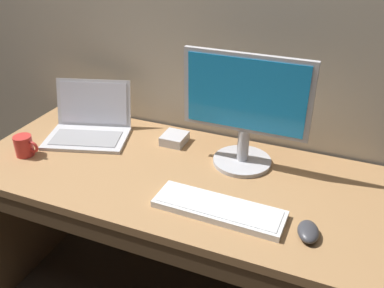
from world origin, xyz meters
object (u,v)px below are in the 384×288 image
(external_drive_box, at_px, (174,139))
(computer_mouse, at_px, (308,232))
(wired_keyboard, at_px, (219,209))
(laptop_silver, at_px, (89,128))
(external_monitor, at_px, (245,112))
(coffee_mug, at_px, (24,146))

(external_drive_box, bearing_deg, computer_mouse, -31.44)
(wired_keyboard, xyz_separation_m, external_drive_box, (-0.34, 0.38, 0.01))
(laptop_silver, distance_m, computer_mouse, 1.07)
(external_monitor, relative_size, coffee_mug, 4.38)
(external_monitor, height_order, wired_keyboard, external_monitor)
(external_monitor, xyz_separation_m, computer_mouse, (0.31, -0.33, -0.21))
(external_drive_box, distance_m, coffee_mug, 0.63)
(wired_keyboard, relative_size, computer_mouse, 4.29)
(wired_keyboard, xyz_separation_m, coffee_mug, (-0.87, 0.05, 0.03))
(computer_mouse, height_order, external_drive_box, external_drive_box)
(computer_mouse, bearing_deg, wired_keyboard, 167.05)
(external_monitor, height_order, coffee_mug, external_monitor)
(wired_keyboard, relative_size, external_drive_box, 4.08)
(wired_keyboard, height_order, external_drive_box, external_drive_box)
(computer_mouse, distance_m, external_drive_box, 0.75)
(laptop_silver, relative_size, wired_keyboard, 0.93)
(external_monitor, relative_size, wired_keyboard, 1.09)
(computer_mouse, bearing_deg, coffee_mug, 165.75)
(laptop_silver, distance_m, wired_keyboard, 0.78)
(laptop_silver, bearing_deg, computer_mouse, -16.51)
(external_drive_box, xyz_separation_m, coffee_mug, (-0.53, -0.33, 0.02))
(laptop_silver, bearing_deg, external_monitor, 2.51)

